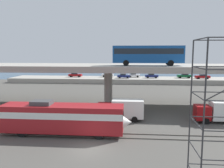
% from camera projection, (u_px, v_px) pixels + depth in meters
% --- Properties ---
extents(ground_plane, '(260.00, 260.00, 0.00)m').
position_uv_depth(ground_plane, '(89.00, 149.00, 24.10)').
color(ground_plane, '#4C4944').
extents(rail_strip_near, '(110.00, 0.12, 0.12)m').
position_uv_depth(rail_strip_near, '(94.00, 137.00, 27.32)').
color(rail_strip_near, '#59544C').
rests_on(rail_strip_near, ground_plane).
extents(rail_strip_far, '(110.00, 0.12, 0.12)m').
position_uv_depth(rail_strip_far, '(96.00, 133.00, 28.76)').
color(rail_strip_far, '#59544C').
rests_on(rail_strip_far, ground_plane).
extents(train_locomotive, '(15.75, 3.04, 4.18)m').
position_uv_depth(train_locomotive, '(68.00, 117.00, 28.03)').
color(train_locomotive, maroon).
rests_on(train_locomotive, ground_plane).
extents(highway_overpass, '(96.00, 12.15, 7.71)m').
position_uv_depth(highway_overpass, '(108.00, 68.00, 42.90)').
color(highway_overpass, '#9E998E').
rests_on(highway_overpass, ground_plane).
extents(transit_bus_on_overpass, '(12.00, 2.68, 3.40)m').
position_uv_depth(transit_bus_on_overpass, '(148.00, 54.00, 39.81)').
color(transit_bus_on_overpass, '#14478C').
rests_on(transit_bus_on_overpass, highway_overpass).
extents(service_truck_west, '(6.80, 2.46, 3.04)m').
position_uv_depth(service_truck_west, '(221.00, 111.00, 33.06)').
color(service_truck_west, maroon).
rests_on(service_truck_west, ground_plane).
extents(service_truck_east, '(6.80, 2.46, 3.04)m').
position_uv_depth(service_truck_east, '(122.00, 109.00, 34.25)').
color(service_truck_east, maroon).
rests_on(service_truck_east, ground_plane).
extents(scaffolding_tower, '(3.19, 3.19, 10.85)m').
position_uv_depth(scaffolding_tower, '(221.00, 118.00, 14.87)').
color(scaffolding_tower, '#2D2D30').
rests_on(scaffolding_tower, ground_plane).
extents(pier_parking_lot, '(72.78, 10.52, 1.56)m').
position_uv_depth(pier_parking_lot, '(119.00, 80.00, 78.30)').
color(pier_parking_lot, '#9E998E').
rests_on(pier_parking_lot, ground_plane).
extents(parked_car_0, '(4.28, 1.84, 1.50)m').
position_uv_depth(parked_car_0, '(152.00, 76.00, 77.12)').
color(parked_car_0, navy).
rests_on(parked_car_0, pier_parking_lot).
extents(parked_car_1, '(4.53, 2.00, 1.50)m').
position_uv_depth(parked_car_1, '(184.00, 76.00, 77.15)').
color(parked_car_1, '#0C4C26').
rests_on(parked_car_1, pier_parking_lot).
extents(parked_car_2, '(4.11, 1.93, 1.50)m').
position_uv_depth(parked_car_2, '(124.00, 76.00, 76.61)').
color(parked_car_2, navy).
rests_on(parked_car_2, pier_parking_lot).
extents(parked_car_3, '(4.10, 1.84, 1.50)m').
position_uv_depth(parked_car_3, '(108.00, 75.00, 80.60)').
color(parked_car_3, silver).
rests_on(parked_car_3, pier_parking_lot).
extents(parked_car_4, '(4.10, 1.88, 1.50)m').
position_uv_depth(parked_car_4, '(134.00, 75.00, 79.51)').
color(parked_car_4, silver).
rests_on(parked_car_4, pier_parking_lot).
extents(parked_car_5, '(4.52, 1.92, 1.50)m').
position_uv_depth(parked_car_5, '(75.00, 75.00, 80.34)').
color(parked_car_5, maroon).
rests_on(parked_car_5, pier_parking_lot).
extents(parked_car_6, '(4.55, 1.83, 1.50)m').
position_uv_depth(parked_car_6, '(203.00, 76.00, 74.55)').
color(parked_car_6, maroon).
rests_on(parked_car_6, pier_parking_lot).
extents(harbor_water, '(140.00, 36.00, 0.01)m').
position_uv_depth(harbor_water, '(122.00, 76.00, 101.11)').
color(harbor_water, navy).
rests_on(harbor_water, ground_plane).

